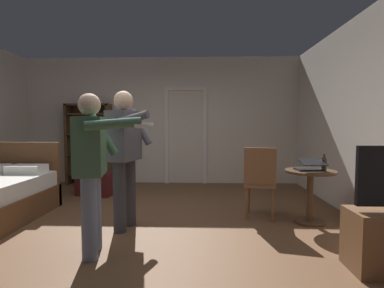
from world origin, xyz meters
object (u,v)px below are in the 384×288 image
bottle_on_table (324,164)px  wooden_chair (260,180)px  bookshelf (89,141)px  side_table (310,187)px  suitcase_small (96,184)px  laptop (310,167)px  suitcase_dark (97,182)px  person_striped_shirt (125,149)px  person_blue_shirt (92,162)px

bottle_on_table → wooden_chair: 0.84m
bookshelf → bottle_on_table: bookshelf is taller
side_table → suitcase_small: 3.68m
bottle_on_table → laptop: bearing=167.4°
laptop → side_table: bearing=59.2°
suitcase_small → side_table: bearing=-12.4°
bottle_on_table → suitcase_dark: (-3.57, 1.71, -0.60)m
wooden_chair → suitcase_small: wooden_chair is taller
suitcase_dark → suitcase_small: 0.21m
person_striped_shirt → person_blue_shirt: bearing=-100.5°
bookshelf → side_table: (3.89, -2.47, -0.47)m
laptop → suitcase_small: 3.71m
laptop → person_striped_shirt: 2.37m
bottle_on_table → person_blue_shirt: person_blue_shirt is taller
wooden_chair → bottle_on_table: bearing=-15.8°
bookshelf → suitcase_dark: bearing=-61.4°
person_striped_shirt → suitcase_small: size_ratio=2.68×
bookshelf → person_blue_shirt: 3.77m
suitcase_small → suitcase_dark: bearing=113.8°
bottle_on_table → suitcase_small: (-3.52, 1.51, -0.59)m
side_table → bottle_on_table: bearing=-29.7°
bottle_on_table → person_blue_shirt: size_ratio=0.14×
bookshelf → suitcase_small: bookshelf is taller
suitcase_dark → suitcase_small: bearing=-82.9°
bottle_on_table → person_blue_shirt: 2.82m
bookshelf → person_striped_shirt: 3.16m
person_blue_shirt → person_striped_shirt: size_ratio=0.94×
person_blue_shirt → suitcase_dark: size_ratio=3.55×
person_striped_shirt → suitcase_small: bearing=120.3°
side_table → suitcase_small: size_ratio=1.10×
side_table → person_blue_shirt: 2.75m
bottle_on_table → person_striped_shirt: (-2.51, -0.22, 0.20)m
bookshelf → laptop: bearing=-33.1°
suitcase_dark → wooden_chair: bearing=-34.2°
bookshelf → suitcase_dark: 1.22m
side_table → person_striped_shirt: size_ratio=0.41×
bookshelf → laptop: size_ratio=4.89×
bottle_on_table → wooden_chair: (-0.77, 0.22, -0.25)m
laptop → person_striped_shirt: (-2.35, -0.26, 0.24)m
bookshelf → suitcase_small: bearing=-64.1°
side_table → bottle_on_table: 0.36m
bottle_on_table → person_blue_shirt: (-2.65, -0.95, 0.13)m
side_table → bottle_on_table: bottle_on_table is taller
bottle_on_table → person_striped_shirt: size_ratio=0.13×
person_blue_shirt → suitcase_dark: (-0.92, 2.67, -0.73)m
side_table → laptop: bearing=-120.8°
bookshelf → person_striped_shirt: bearing=-61.3°
laptop → suitcase_dark: 3.84m
side_table → suitcase_dark: bearing=154.5°
person_striped_shirt → suitcase_dark: size_ratio=3.79×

